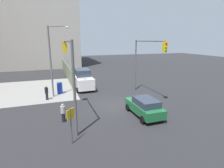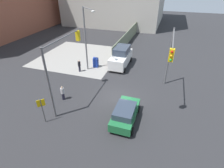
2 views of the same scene
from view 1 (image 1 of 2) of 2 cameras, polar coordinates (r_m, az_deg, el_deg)
The scene contains 13 objects.
ground_plane at distance 17.91m, azimuth 0.91°, elevation -7.05°, with size 120.00×120.00×0.00m, color #28282B.
sidewalk_corner at distance 25.68m, azimuth -25.89°, elevation -1.92°, with size 12.00×12.00×0.01m, color gray.
construction_fence at distance 33.81m, azimuth -14.82°, elevation 4.67°, with size 19.29×0.12×2.40m, color slate.
building_loft_east at distance 52.05m, azimuth -26.17°, elevation 17.22°, with size 20.00×24.00×21.10m.
traffic_signal_nw_corner at distance 13.59m, azimuth -13.75°, elevation 6.06°, with size 5.88×0.36×6.50m.
traffic_signal_se_corner at distance 20.58m, azimuth 10.87°, elevation 8.88°, with size 6.30×0.36×6.50m.
street_lamp_corner at distance 20.70m, azimuth -18.72°, elevation 8.48°, with size 1.87×2.16×8.00m.
warning_sign_two_way at distance 11.36m, azimuth -13.30°, elevation -11.41°, with size 0.48×0.48×2.40m.
mailbox_blue at distance 22.60m, azimuth -16.72°, elevation -1.12°, with size 0.56×0.64×1.43m.
hatchback_green at distance 15.62m, azimuth 10.55°, elevation -7.23°, with size 4.15×2.02×1.62m.
van_white_delivery at distance 24.35m, azimuth -9.50°, elevation 1.61°, with size 5.40×2.32×2.62m.
pedestrian_crossing at distance 20.64m, azimuth -20.58°, elevation -2.61°, with size 0.36×0.36×1.64m.
pedestrian_waiting at distance 14.79m, azimuth -15.70°, elevation -8.97°, with size 0.36×0.36×1.55m.
Camera 1 is at (-15.65, 5.84, 6.46)m, focal length 28.00 mm.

